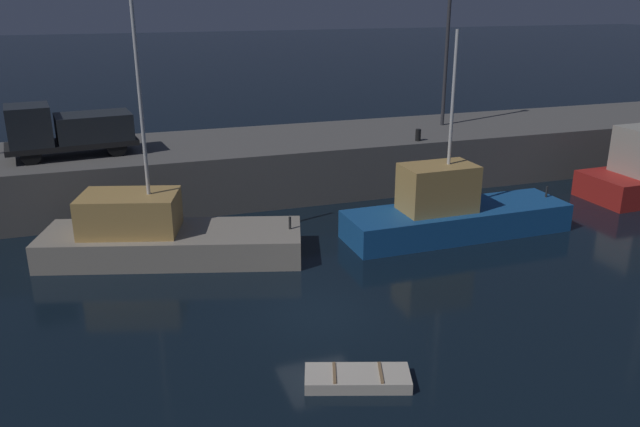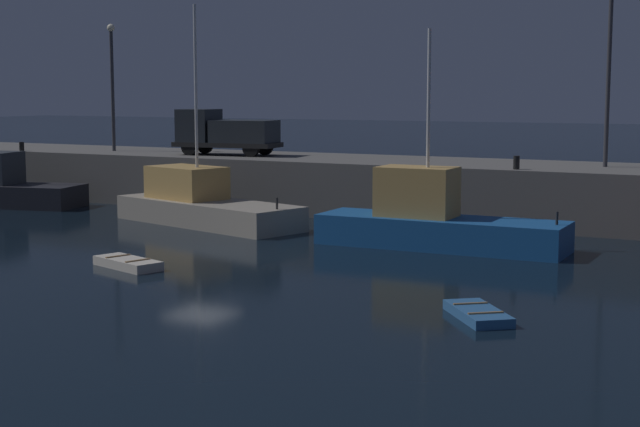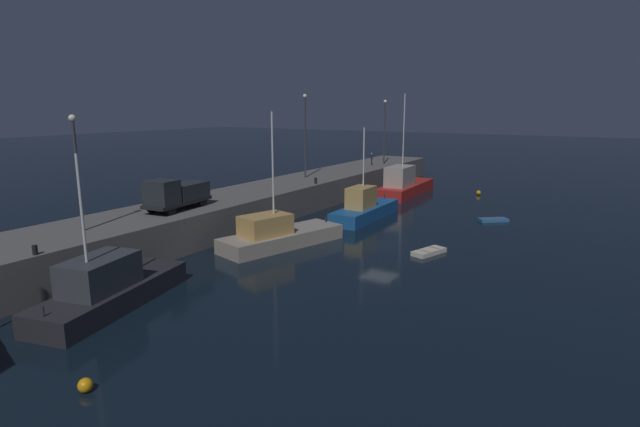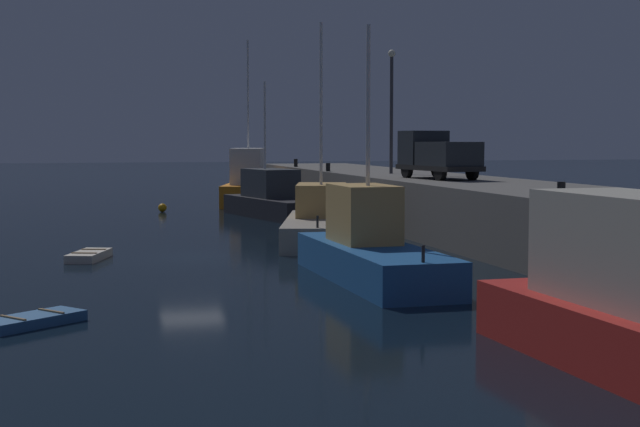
{
  "view_description": "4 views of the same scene",
  "coord_description": "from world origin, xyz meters",
  "px_view_note": "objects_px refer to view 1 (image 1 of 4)",
  "views": [
    {
      "loc": [
        -5.9,
        -17.62,
        9.88
      ],
      "look_at": [
        1.86,
        5.53,
        1.46
      ],
      "focal_mm": 36.06,
      "sensor_mm": 36.0,
      "label": 1
    },
    {
      "loc": [
        20.86,
        -29.96,
        6.09
      ],
      "look_at": [
        2.54,
        5.11,
        1.05
      ],
      "focal_mm": 53.58,
      "sensor_mm": 36.0,
      "label": 2
    },
    {
      "loc": [
        -34.43,
        -15.37,
        10.5
      ],
      "look_at": [
        0.42,
        5.61,
        1.79
      ],
      "focal_mm": 28.43,
      "sensor_mm": 36.0,
      "label": 3
    },
    {
      "loc": [
        37.75,
        -4.42,
        4.72
      ],
      "look_at": [
        -1.03,
        5.58,
        1.58
      ],
      "focal_mm": 53.17,
      "sensor_mm": 36.0,
      "label": 4
    }
  ],
  "objects_px": {
    "fishing_boat_white": "(162,235)",
    "fishing_trawler_red": "(452,212)",
    "dinghy_orange_near": "(357,378)",
    "lamp_post_east": "(448,31)",
    "utility_truck": "(67,130)",
    "bollard_west": "(418,135)"
  },
  "relations": [
    {
      "from": "fishing_trawler_red",
      "to": "utility_truck",
      "type": "height_order",
      "value": "fishing_trawler_red"
    },
    {
      "from": "fishing_trawler_red",
      "to": "utility_truck",
      "type": "relative_size",
      "value": 1.67
    },
    {
      "from": "dinghy_orange_near",
      "to": "fishing_trawler_red",
      "type": "bearing_deg",
      "value": 48.91
    },
    {
      "from": "dinghy_orange_near",
      "to": "bollard_west",
      "type": "bearing_deg",
      "value": 58.58
    },
    {
      "from": "fishing_boat_white",
      "to": "fishing_trawler_red",
      "type": "bearing_deg",
      "value": -6.55
    },
    {
      "from": "utility_truck",
      "to": "lamp_post_east",
      "type": "bearing_deg",
      "value": 3.27
    },
    {
      "from": "dinghy_orange_near",
      "to": "lamp_post_east",
      "type": "bearing_deg",
      "value": 56.01
    },
    {
      "from": "fishing_boat_white",
      "to": "bollard_west",
      "type": "xyz_separation_m",
      "value": [
        13.42,
        4.86,
        2.08
      ]
    },
    {
      "from": "utility_truck",
      "to": "bollard_west",
      "type": "xyz_separation_m",
      "value": [
        16.76,
        -2.15,
        -0.95
      ]
    },
    {
      "from": "fishing_boat_white",
      "to": "dinghy_orange_near",
      "type": "bearing_deg",
      "value": -68.81
    },
    {
      "from": "fishing_trawler_red",
      "to": "fishing_boat_white",
      "type": "distance_m",
      "value": 12.06
    },
    {
      "from": "utility_truck",
      "to": "fishing_trawler_red",
      "type": "bearing_deg",
      "value": -28.72
    },
    {
      "from": "fishing_boat_white",
      "to": "dinghy_orange_near",
      "type": "relative_size",
      "value": 3.49
    },
    {
      "from": "lamp_post_east",
      "to": "utility_truck",
      "type": "xyz_separation_m",
      "value": [
        -19.95,
        -1.14,
        -3.94
      ]
    },
    {
      "from": "fishing_trawler_red",
      "to": "utility_truck",
      "type": "distance_m",
      "value": 17.71
    },
    {
      "from": "fishing_trawler_red",
      "to": "bollard_west",
      "type": "xyz_separation_m",
      "value": [
        1.44,
        6.24,
        1.99
      ]
    },
    {
      "from": "dinghy_orange_near",
      "to": "lamp_post_east",
      "type": "distance_m",
      "value": 23.75
    },
    {
      "from": "fishing_trawler_red",
      "to": "lamp_post_east",
      "type": "height_order",
      "value": "lamp_post_east"
    },
    {
      "from": "utility_truck",
      "to": "fishing_boat_white",
      "type": "bearing_deg",
      "value": -64.59
    },
    {
      "from": "fishing_boat_white",
      "to": "bollard_west",
      "type": "bearing_deg",
      "value": 19.92
    },
    {
      "from": "lamp_post_east",
      "to": "bollard_west",
      "type": "xyz_separation_m",
      "value": [
        -3.19,
        -3.3,
        -4.89
      ]
    },
    {
      "from": "dinghy_orange_near",
      "to": "fishing_boat_white",
      "type": "bearing_deg",
      "value": 111.19
    }
  ]
}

